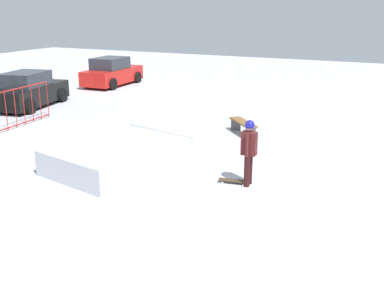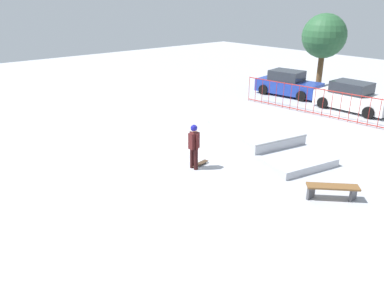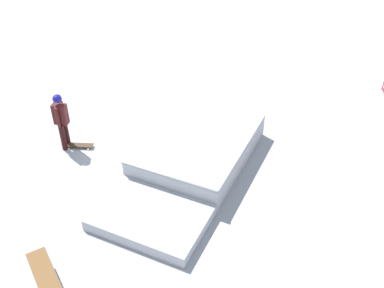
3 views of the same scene
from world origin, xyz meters
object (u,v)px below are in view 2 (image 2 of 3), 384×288
object	(u,v)px
skater	(194,143)
park_bench	(333,189)
skate_ramp	(261,139)
skateboard	(200,164)
parked_car_white	(353,98)
distant_tree	(324,36)
parked_car_blue	(288,84)

from	to	relation	value
skater	park_bench	xyz separation A→B (m)	(4.60, 1.80, -0.65)
skater	skate_ramp	bearing A→B (deg)	176.63
skateboard	parked_car_white	distance (m)	11.64
skate_ramp	skater	xyz separation A→B (m)	(-0.11, -3.69, 0.69)
park_bench	parked_car_white	xyz separation A→B (m)	(-4.76, 10.18, 0.37)
skate_ramp	distant_tree	world-z (taller)	distant_tree
skateboard	distant_tree	bearing A→B (deg)	-173.11
skateboard	park_bench	size ratio (longest dim) A/B	0.57
park_bench	parked_car_blue	xyz separation A→B (m)	(-9.28, 10.35, 0.37)
parked_car_white	skate_ramp	bearing A→B (deg)	-88.01
skate_ramp	parked_car_blue	world-z (taller)	parked_car_blue
skater	parked_car_blue	xyz separation A→B (m)	(-4.68, 12.16, -0.28)
skater	distant_tree	bearing A→B (deg)	-165.38
park_bench	parked_car_white	distance (m)	11.24
skateboard	park_bench	xyz separation A→B (m)	(4.65, 1.44, 0.28)
parked_car_white	distant_tree	xyz separation A→B (m)	(-4.35, 3.53, 2.83)
skater	distant_tree	distance (m)	16.36
parked_car_blue	parked_car_white	distance (m)	4.53
skate_ramp	park_bench	world-z (taller)	skate_ramp
park_bench	parked_car_blue	distance (m)	13.91
skateboard	park_bench	bearing A→B (deg)	97.69
skate_ramp	distant_tree	size ratio (longest dim) A/B	1.15
parked_car_blue	distant_tree	world-z (taller)	distant_tree
parked_car_blue	parked_car_white	xyz separation A→B (m)	(4.52, -0.18, 0.00)
park_bench	distant_tree	world-z (taller)	distant_tree
skateboard	skate_ramp	bearing A→B (deg)	167.54
park_bench	distant_tree	xyz separation A→B (m)	(-9.11, 13.71, 3.19)
parked_car_blue	skater	bearing A→B (deg)	-77.11
skateboard	parked_car_blue	size ratio (longest dim) A/B	0.19
park_bench	distant_tree	bearing A→B (deg)	123.59
parked_car_blue	parked_car_white	world-z (taller)	same
skater	skateboard	xyz separation A→B (m)	(-0.06, 0.36, -0.93)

